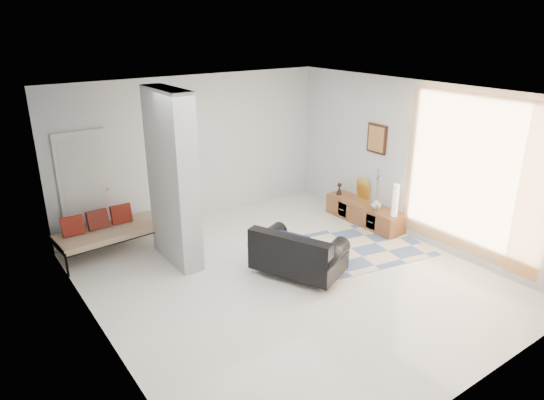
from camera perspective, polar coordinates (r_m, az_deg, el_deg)
floor at (r=7.55m, az=2.05°, el=-9.23°), size 6.00×6.00×0.00m
ceiling at (r=6.62m, az=2.36°, el=12.32°), size 6.00×6.00×0.00m
wall_back at (r=9.41m, az=-9.07°, el=5.83°), size 6.00×0.00×6.00m
wall_front at (r=5.13m, az=23.29°, el=-8.43°), size 6.00×0.00×6.00m
wall_left at (r=5.82m, az=-19.87°, el=-4.50°), size 0.00×6.00×6.00m
wall_right at (r=8.84m, az=16.52°, el=4.28°), size 0.00×6.00×6.00m
partition_column at (r=7.74m, az=-11.62°, el=2.47°), size 0.35×1.20×2.80m
hallway_door at (r=8.79m, az=-21.08°, el=1.06°), size 0.85×0.06×2.04m
curtain at (r=8.14m, az=22.48°, el=2.56°), size 0.00×2.55×2.55m
wall_art at (r=9.31m, az=12.24°, el=7.06°), size 0.04×0.45×0.55m
media_console at (r=9.60m, az=10.78°, el=-1.49°), size 0.45×1.72×0.80m
loveseat at (r=7.48m, az=2.94°, el=-6.37°), size 1.28×1.58×0.76m
daybed at (r=8.60m, az=-18.60°, el=-3.38°), size 1.82×0.87×0.77m
area_rug at (r=8.56m, az=9.27°, el=-5.65°), size 2.79×2.13×0.01m
cylinder_lamp at (r=8.95m, az=14.31°, el=-0.02°), size 0.11×0.11×0.60m
bronze_figurine at (r=9.90m, az=7.93°, el=1.31°), size 0.13×0.13×0.24m
vase at (r=9.25m, az=12.14°, el=-0.44°), size 0.23×0.23×0.21m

